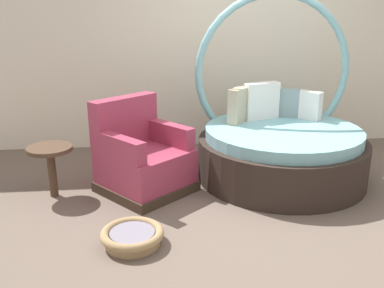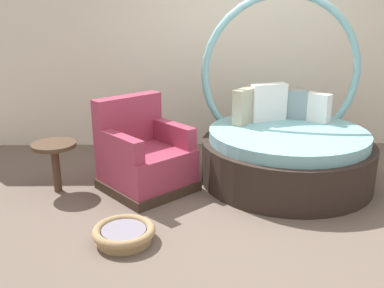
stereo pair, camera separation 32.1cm
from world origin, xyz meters
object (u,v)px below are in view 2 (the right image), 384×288
Objects in this scene: round_daybed at (285,144)px; pet_basket at (124,234)px; side_table at (55,152)px; red_armchair at (144,158)px.

pet_basket is at bearing -140.31° from round_daybed.
round_daybed is at bearing 7.34° from side_table.
red_armchair is 1.11m from pet_basket.
round_daybed reaches higher than red_armchair.
side_table is at bearing -175.28° from red_armchair.
side_table is (-2.40, -0.31, 0.03)m from round_daybed.
red_armchair reaches higher than side_table.
pet_basket is 0.98× the size of side_table.
pet_basket is (-0.07, -1.08, -0.26)m from red_armchair.
pet_basket is 1.34m from side_table.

